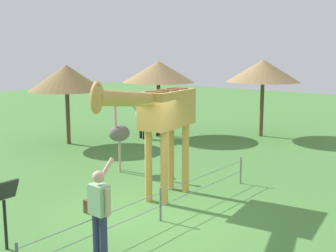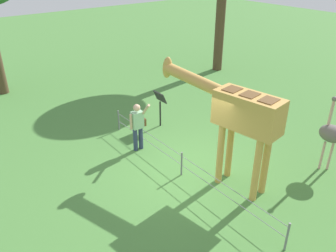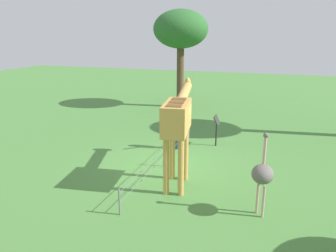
# 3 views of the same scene
# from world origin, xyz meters

# --- Properties ---
(ground_plane) EXTENTS (60.00, 60.00, 0.00)m
(ground_plane) POSITION_xyz_m (0.00, 0.00, 0.00)
(ground_plane) COLOR #4C843D
(giraffe) EXTENTS (3.78, 1.05, 3.10)m
(giraffe) POSITION_xyz_m (-1.08, -0.62, 2.12)
(giraffe) COLOR gold
(giraffe) RESTS_ON ground_plane
(visitor) EXTENTS (0.64, 0.59, 1.72)m
(visitor) POSITION_xyz_m (1.94, 0.42, 0.90)
(visitor) COLOR navy
(visitor) RESTS_ON ground_plane
(ostrich) EXTENTS (0.70, 0.56, 2.25)m
(ostrich) POSITION_xyz_m (-2.32, -3.27, 1.18)
(ostrich) COLOR #CC9E93
(ostrich) RESTS_ON ground_plane
(info_sign) EXTENTS (0.56, 0.21, 1.32)m
(info_sign) POSITION_xyz_m (2.86, -1.12, 0.95)
(info_sign) COLOR black
(info_sign) RESTS_ON ground_plane
(wire_fence) EXTENTS (7.05, 0.05, 0.75)m
(wire_fence) POSITION_xyz_m (0.00, 0.24, 0.40)
(wire_fence) COLOR slate
(wire_fence) RESTS_ON ground_plane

